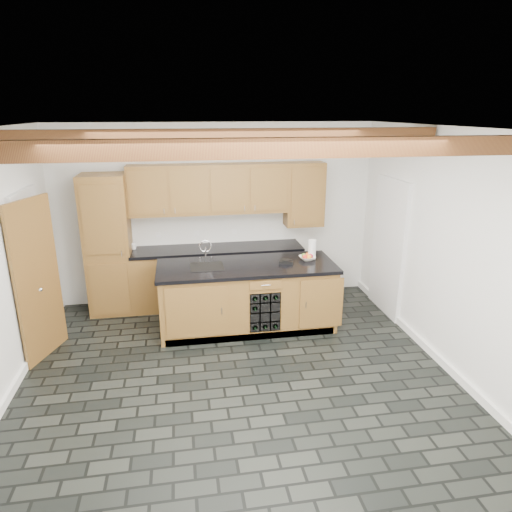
% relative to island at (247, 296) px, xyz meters
% --- Properties ---
extents(ground, '(5.00, 5.00, 0.00)m').
position_rel_island_xyz_m(ground, '(-0.31, -1.28, -0.46)').
color(ground, black).
rests_on(ground, ground).
extents(room_shell, '(5.01, 5.00, 5.00)m').
position_rel_island_xyz_m(room_shell, '(-0.39, -0.75, 1.06)').
color(room_shell, white).
rests_on(room_shell, ground).
extents(back_cabinetry, '(3.65, 0.62, 2.20)m').
position_rel_island_xyz_m(back_cabinetry, '(-0.68, 0.95, 0.51)').
color(back_cabinetry, olive).
rests_on(back_cabinetry, ground).
extents(island, '(2.48, 0.96, 0.93)m').
position_rel_island_xyz_m(island, '(0.00, 0.00, 0.00)').
color(island, olive).
rests_on(island, ground).
extents(faucet, '(0.45, 0.40, 0.34)m').
position_rel_island_xyz_m(faucet, '(-0.56, 0.05, 0.50)').
color(faucet, black).
rests_on(faucet, island).
extents(kitchen_scale, '(0.22, 0.16, 0.06)m').
position_rel_island_xyz_m(kitchen_scale, '(0.54, -0.02, 0.49)').
color(kitchen_scale, black).
rests_on(kitchen_scale, island).
extents(fruit_bowl, '(0.25, 0.25, 0.06)m').
position_rel_island_xyz_m(fruit_bowl, '(0.88, 0.08, 0.49)').
color(fruit_bowl, silver).
rests_on(fruit_bowl, island).
extents(fruit_cluster, '(0.16, 0.17, 0.07)m').
position_rel_island_xyz_m(fruit_cluster, '(0.88, 0.08, 0.52)').
color(fruit_cluster, '#AF1737').
rests_on(fruit_cluster, fruit_bowl).
extents(paper_towel, '(0.11, 0.11, 0.28)m').
position_rel_island_xyz_m(paper_towel, '(0.96, 0.12, 0.61)').
color(paper_towel, white).
rests_on(paper_towel, island).
extents(mug, '(0.10, 0.10, 0.09)m').
position_rel_island_xyz_m(mug, '(-1.61, 1.03, 0.51)').
color(mug, white).
rests_on(mug, back_cabinetry).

